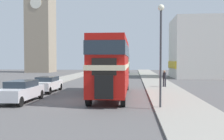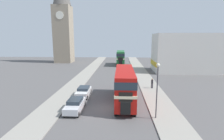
% 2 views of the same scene
% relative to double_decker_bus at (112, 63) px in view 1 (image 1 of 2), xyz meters
% --- Properties ---
extents(ground_plane, '(120.00, 120.00, 0.00)m').
position_rel_double_decker_bus_xyz_m(ground_plane, '(-2.15, -2.68, -2.61)').
color(ground_plane, '#565454').
extents(sidewalk_right, '(3.50, 120.00, 0.12)m').
position_rel_double_decker_bus_xyz_m(sidewalk_right, '(4.60, -2.68, -2.55)').
color(sidewalk_right, gray).
rests_on(sidewalk_right, ground_plane).
extents(double_decker_bus, '(2.42, 10.61, 4.40)m').
position_rel_double_decker_bus_xyz_m(double_decker_bus, '(0.00, 0.00, 0.00)').
color(double_decker_bus, '#B2140F').
rests_on(double_decker_bus, ground_plane).
extents(bus_distant, '(2.47, 9.28, 4.48)m').
position_rel_double_decker_bus_xyz_m(bus_distant, '(-0.58, 33.79, 0.04)').
color(bus_distant, '#1E602D').
rests_on(bus_distant, ground_plane).
extents(car_parked_near, '(1.71, 4.26, 1.44)m').
position_rel_double_decker_bus_xyz_m(car_parked_near, '(-5.88, -3.25, -1.86)').
color(car_parked_near, silver).
rests_on(car_parked_near, ground_plane).
extents(car_parked_mid, '(1.73, 3.99, 1.37)m').
position_rel_double_decker_bus_xyz_m(car_parked_mid, '(-6.01, 2.16, -1.89)').
color(car_parked_mid, white).
rests_on(car_parked_mid, ground_plane).
extents(pedestrian_walking, '(0.34, 0.34, 1.68)m').
position_rel_double_decker_bus_xyz_m(pedestrian_walking, '(4.83, 6.52, -1.54)').
color(pedestrian_walking, '#282833').
rests_on(pedestrian_walking, sidewalk_right).
extents(street_lamp, '(0.36, 0.36, 5.86)m').
position_rel_double_decker_bus_xyz_m(street_lamp, '(3.23, -4.94, 1.34)').
color(street_lamp, '#38383D').
rests_on(street_lamp, sidewalk_right).
extents(church_tower, '(6.17, 6.17, 33.10)m').
position_rel_double_decker_bus_xyz_m(church_tower, '(-20.90, 39.73, 14.33)').
color(church_tower, gray).
rests_on(church_tower, ground_plane).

